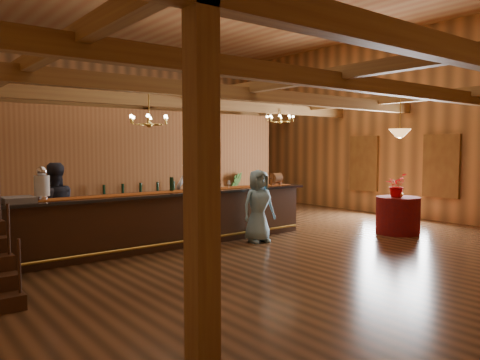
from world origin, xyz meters
TOP-DOWN VIEW (x-y plane):
  - floor at (0.00, 0.00)m, footprint 14.00×14.00m
  - wall_back at (0.00, 7.00)m, footprint 12.00×0.10m
  - wall_right at (6.00, 0.00)m, footprint 0.10×14.00m
  - beam_grid at (0.00, 0.51)m, footprint 11.90×13.90m
  - support_posts at (0.00, -0.50)m, footprint 9.20×10.20m
  - partition_wall at (-0.50, 3.50)m, footprint 9.00×0.18m
  - window_right_front at (5.95, -1.60)m, footprint 0.12×1.05m
  - window_right_back at (5.95, 1.00)m, footprint 0.12×1.05m
  - backroom_boxes at (-0.29, 5.50)m, footprint 4.10×0.60m
  - tasting_bar at (-1.49, 0.15)m, footprint 6.81×0.91m
  - beverage_dispenser at (-4.12, 0.20)m, footprint 0.26×0.26m
  - glass_rack_tray at (-4.53, 0.09)m, footprint 0.50×0.50m
  - raffle_drum at (1.34, 0.11)m, footprint 0.34×0.24m
  - bar_bottle_0 at (-1.49, 0.28)m, footprint 0.07×0.07m
  - bar_bottle_1 at (-1.47, 0.28)m, footprint 0.07×0.07m
  - bar_bottle_2 at (-0.98, 0.29)m, footprint 0.07×0.07m
  - backbar_shelf at (-0.54, 3.18)m, footprint 2.96×0.57m
  - round_table at (3.42, -1.93)m, footprint 1.02×1.02m
  - chandelier_left at (-2.10, 0.06)m, footprint 0.80×0.80m
  - chandelier_right at (3.09, 1.87)m, footprint 0.80×0.80m
  - pendant_lamp at (3.42, -1.93)m, footprint 0.52×0.52m
  - bartender at (-0.74, 0.83)m, footprint 0.71×0.52m
  - staff_second at (-3.73, 0.86)m, footprint 0.88×0.70m
  - guest at (0.14, -0.65)m, footprint 0.84×0.61m
  - floor_plant at (2.47, 3.39)m, footprint 0.76×0.64m
  - table_flowers at (3.35, -1.92)m, footprint 0.61×0.56m
  - table_vase at (3.37, -2.00)m, footprint 0.17×0.17m

SIDE VIEW (x-z plane):
  - floor at x=0.00m, z-range 0.00..0.00m
  - backbar_shelf at x=-0.54m, z-range 0.00..0.83m
  - round_table at x=3.42m, z-range 0.00..0.88m
  - backroom_boxes at x=-0.29m, z-range -0.02..1.08m
  - tasting_bar at x=-1.49m, z-range 0.00..1.15m
  - floor_plant at x=2.47m, z-range 0.00..1.28m
  - guest at x=0.14m, z-range 0.00..1.58m
  - staff_second at x=-3.73m, z-range 0.00..1.77m
  - bartender at x=-0.74m, z-range 0.00..1.79m
  - table_vase at x=3.37m, z-range 0.88..1.18m
  - table_flowers at x=3.35m, z-range 0.88..1.45m
  - glass_rack_tray at x=-4.53m, z-range 1.13..1.23m
  - bar_bottle_0 at x=-1.49m, z-range 1.13..1.43m
  - bar_bottle_1 at x=-1.47m, z-range 1.13..1.43m
  - bar_bottle_2 at x=-0.98m, z-range 1.13..1.43m
  - raffle_drum at x=1.34m, z-range 1.16..1.46m
  - beverage_dispenser at x=-4.12m, z-range 1.12..1.72m
  - window_right_front at x=5.95m, z-range 0.67..2.42m
  - window_right_back at x=5.95m, z-range 0.67..2.42m
  - partition_wall at x=-0.50m, z-range 0.00..3.10m
  - support_posts at x=0.00m, z-range 0.00..3.20m
  - pendant_lamp at x=3.42m, z-range 1.95..2.85m
  - chandelier_left at x=-2.10m, z-range 2.24..2.98m
  - wall_back at x=0.00m, z-range 0.00..5.50m
  - wall_right at x=6.00m, z-range 0.00..5.50m
  - chandelier_right at x=3.09m, z-range 2.70..3.13m
  - beam_grid at x=0.00m, z-range 3.05..3.44m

